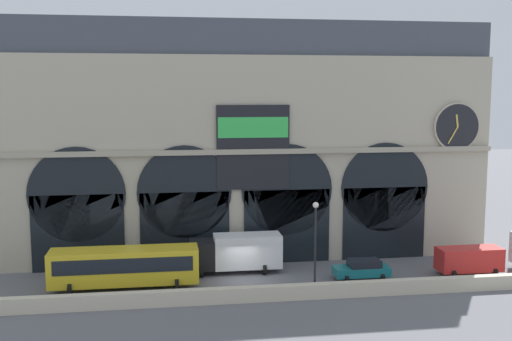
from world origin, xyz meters
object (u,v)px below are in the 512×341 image
at_px(box_truck_center, 237,252).
at_px(street_lamp_quayside, 315,236).
at_px(bus_midwest, 125,266).
at_px(car_mideast, 362,269).
at_px(van_east, 469,259).

bearing_deg(box_truck_center, street_lamp_quayside, -52.52).
bearing_deg(bus_midwest, box_truck_center, 19.66).
distance_m(box_truck_center, car_mideast, 10.23).
relative_size(car_mideast, van_east, 0.85).
relative_size(van_east, street_lamp_quayside, 0.75).
bearing_deg(street_lamp_quayside, bus_midwest, 166.44).
bearing_deg(van_east, car_mideast, 179.64).
xyz_separation_m(box_truck_center, car_mideast, (9.63, -3.32, -0.90)).
bearing_deg(street_lamp_quayside, car_mideast, 34.32).
relative_size(bus_midwest, van_east, 2.12).
xyz_separation_m(box_truck_center, street_lamp_quayside, (4.98, -6.50, 2.71)).
height_order(car_mideast, van_east, van_east).
xyz_separation_m(bus_midwest, van_east, (27.50, -0.22, -0.54)).
bearing_deg(bus_midwest, van_east, -0.45).
distance_m(car_mideast, street_lamp_quayside, 6.69).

